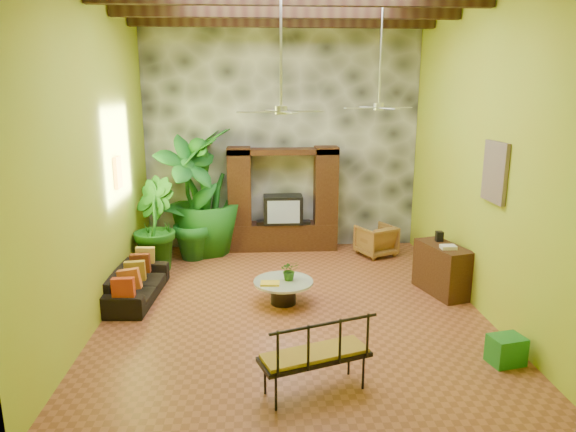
{
  "coord_description": "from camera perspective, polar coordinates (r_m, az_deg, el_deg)",
  "views": [
    {
      "loc": [
        -0.56,
        -7.93,
        3.47
      ],
      "look_at": [
        -0.06,
        0.2,
        1.48
      ],
      "focal_mm": 32.0,
      "sensor_mm": 36.0,
      "label": 1
    }
  ],
  "objects": [
    {
      "name": "ground",
      "position": [
        8.67,
        0.51,
        -9.85
      ],
      "size": [
        7.0,
        7.0,
        0.0
      ],
      "primitive_type": "plane",
      "color": "brown",
      "rests_on": "ground"
    },
    {
      "name": "back_wall",
      "position": [
        11.48,
        -0.68,
        8.88
      ],
      "size": [
        6.0,
        0.02,
        5.0
      ],
      "primitive_type": "cube",
      "color": "gold",
      "rests_on": "ground"
    },
    {
      "name": "left_wall",
      "position": [
        8.35,
        -20.57,
        6.2
      ],
      "size": [
        0.02,
        7.0,
        5.0
      ],
      "primitive_type": "cube",
      "color": "gold",
      "rests_on": "ground"
    },
    {
      "name": "right_wall",
      "position": [
        8.74,
        20.7,
        6.49
      ],
      "size": [
        0.02,
        7.0,
        5.0
      ],
      "primitive_type": "cube",
      "color": "gold",
      "rests_on": "ground"
    },
    {
      "name": "stone_accent_wall",
      "position": [
        11.42,
        -0.66,
        8.86
      ],
      "size": [
        5.98,
        0.1,
        4.98
      ],
      "primitive_type": "cube",
      "color": "#323439",
      "rests_on": "ground"
    },
    {
      "name": "entertainment_center",
      "position": [
        11.36,
        -0.57,
        0.99
      ],
      "size": [
        2.4,
        0.55,
        2.3
      ],
      "color": "black",
      "rests_on": "ground"
    },
    {
      "name": "ceiling_fan_front",
      "position": [
        7.54,
        -0.77,
        13.22
      ],
      "size": [
        1.28,
        1.28,
        1.86
      ],
      "color": "#B8B7BC",
      "rests_on": "ceiling"
    },
    {
      "name": "ceiling_fan_back",
      "position": [
        9.38,
        10.09,
        13.11
      ],
      "size": [
        1.28,
        1.28,
        1.86
      ],
      "color": "#B8B7BC",
      "rests_on": "ceiling"
    },
    {
      "name": "wall_art_mask",
      "position": [
        9.35,
        -18.39,
        4.61
      ],
      "size": [
        0.06,
        0.32,
        0.55
      ],
      "primitive_type": "cube",
      "color": "yellow",
      "rests_on": "left_wall"
    },
    {
      "name": "wall_art_painting",
      "position": [
        8.21,
        22.01,
        4.54
      ],
      "size": [
        0.06,
        0.7,
        0.9
      ],
      "primitive_type": "cube",
      "color": "#275691",
      "rests_on": "right_wall"
    },
    {
      "name": "sofa",
      "position": [
        9.2,
        -16.52,
        -7.25
      ],
      "size": [
        0.83,
        1.86,
        0.53
      ],
      "primitive_type": "imported",
      "rotation": [
        0.0,
        0.0,
        1.5
      ],
      "color": "black",
      "rests_on": "ground"
    },
    {
      "name": "wicker_armchair",
      "position": [
        11.25,
        9.75,
        -2.67
      ],
      "size": [
        0.95,
        0.96,
        0.67
      ],
      "primitive_type": "imported",
      "rotation": [
        0.0,
        0.0,
        3.57
      ],
      "color": "brown",
      "rests_on": "ground"
    },
    {
      "name": "tall_plant_a",
      "position": [
        10.78,
        -10.94,
        1.87
      ],
      "size": [
        1.65,
        1.55,
        2.6
      ],
      "primitive_type": "imported",
      "rotation": [
        0.0,
        0.0,
        0.62
      ],
      "color": "#1C6B24",
      "rests_on": "ground"
    },
    {
      "name": "tall_plant_b",
      "position": [
        10.39,
        -14.78,
        -0.95
      ],
      "size": [
        1.17,
        1.26,
        1.84
      ],
      "primitive_type": "imported",
      "rotation": [
        0.0,
        0.0,
        2.01
      ],
      "color": "#195817",
      "rests_on": "ground"
    },
    {
      "name": "tall_plant_c",
      "position": [
        11.2,
        -9.24,
        2.69
      ],
      "size": [
        1.63,
        1.63,
        2.72
      ],
      "primitive_type": "imported",
      "rotation": [
        0.0,
        0.0,
        4.79
      ],
      "color": "#1A631A",
      "rests_on": "ground"
    },
    {
      "name": "coffee_table",
      "position": [
        8.64,
        -0.52,
        -8.09
      ],
      "size": [
        1.0,
        1.0,
        0.4
      ],
      "rotation": [
        0.0,
        0.0,
        -0.35
      ],
      "color": "black",
      "rests_on": "ground"
    },
    {
      "name": "centerpiece_plant",
      "position": [
        8.57,
        0.17,
        -6.05
      ],
      "size": [
        0.34,
        0.3,
        0.34
      ],
      "primitive_type": "imported",
      "rotation": [
        0.0,
        0.0,
        0.12
      ],
      "color": "#265616",
      "rests_on": "coffee_table"
    },
    {
      "name": "yellow_tray",
      "position": [
        8.44,
        -2.01,
        -7.49
      ],
      "size": [
        0.32,
        0.24,
        0.03
      ],
      "primitive_type": "cube",
      "rotation": [
        0.0,
        0.0,
        -0.06
      ],
      "color": "gold",
      "rests_on": "coffee_table"
    },
    {
      "name": "iron_bench",
      "position": [
        6.1,
        3.09,
        -14.88
      ],
      "size": [
        1.38,
        0.89,
        0.57
      ],
      "rotation": [
        0.0,
        0.0,
        0.33
      ],
      "color": "black",
      "rests_on": "ground"
    },
    {
      "name": "side_console",
      "position": [
        9.41,
        16.75,
        -5.68
      ],
      "size": [
        0.77,
        1.18,
        0.87
      ],
      "primitive_type": "cube",
      "rotation": [
        0.0,
        0.0,
        0.28
      ],
      "color": "#3B1A12",
      "rests_on": "ground"
    },
    {
      "name": "green_bin",
      "position": [
        7.46,
        23.08,
        -13.53
      ],
      "size": [
        0.49,
        0.4,
        0.38
      ],
      "primitive_type": "cube",
      "rotation": [
        0.0,
        0.0,
        0.21
      ],
      "color": "#1E712F",
      "rests_on": "ground"
    }
  ]
}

